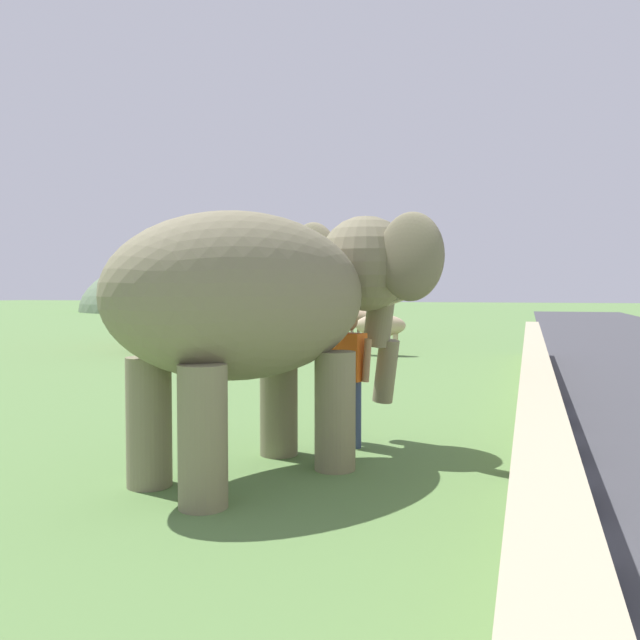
{
  "coord_description": "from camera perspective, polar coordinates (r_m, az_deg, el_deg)",
  "views": [
    {
      "loc": [
        -4.23,
        4.17,
        1.91
      ],
      "look_at": [
        2.34,
        6.31,
        1.6
      ],
      "focal_mm": 36.11,
      "sensor_mm": 36.0,
      "label": 1
    }
  ],
  "objects": [
    {
      "name": "bus_red",
      "position": [
        24.68,
        -6.37,
        2.94
      ],
      "size": [
        10.22,
        4.45,
        3.5
      ],
      "color": "#B21E1E",
      "rests_on": "ground_plane"
    },
    {
      "name": "hill_east",
      "position": [
        67.36,
        -10.38,
        0.89
      ],
      "size": [
        27.18,
        21.74,
        11.69
      ],
      "color": "#61765A",
      "rests_on": "ground_plane"
    },
    {
      "name": "person_handler",
      "position": [
        7.9,
        2.52,
        -4.59
      ],
      "size": [
        0.34,
        0.66,
        1.66
      ],
      "color": "navy",
      "rests_on": "ground_plane"
    },
    {
      "name": "striped_curb",
      "position": [
        4.29,
        23.47,
        -22.32
      ],
      "size": [
        16.2,
        0.2,
        0.24
      ],
      "color": "white",
      "rests_on": "ground_plane"
    },
    {
      "name": "elephant",
      "position": [
        6.8,
        -4.21,
        1.85
      ],
      "size": [
        4.0,
        3.33,
        2.83
      ],
      "color": "#7B7358",
      "rests_on": "ground_plane"
    },
    {
      "name": "cow_near",
      "position": [
        19.18,
        5.23,
        -0.56
      ],
      "size": [
        0.73,
        1.91,
        1.23
      ],
      "color": "tan",
      "rests_on": "ground_plane"
    },
    {
      "name": "barrier_parapet",
      "position": [
        6.38,
        18.77,
        -10.33
      ],
      "size": [
        28.0,
        0.36,
        1.0
      ],
      "primitive_type": "cube",
      "color": "tan",
      "rests_on": "ground_plane"
    },
    {
      "name": "cow_mid",
      "position": [
        25.94,
        3.76,
        0.26
      ],
      "size": [
        1.35,
        1.83,
        1.23
      ],
      "color": "tan",
      "rests_on": "ground_plane"
    }
  ]
}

